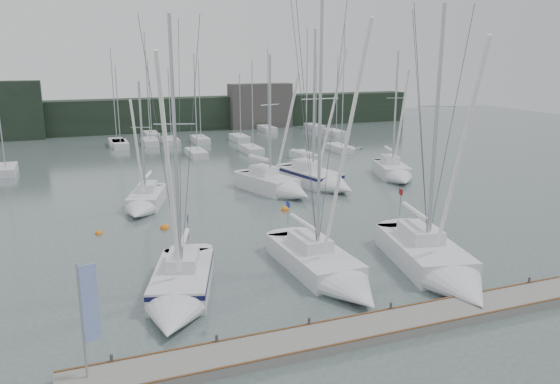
{
  "coord_description": "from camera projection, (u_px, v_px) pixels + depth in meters",
  "views": [
    {
      "loc": [
        -10.67,
        -23.12,
        11.44
      ],
      "look_at": [
        0.18,
        5.0,
        3.83
      ],
      "focal_mm": 35.0,
      "sensor_mm": 36.0,
      "label": 1
    }
  ],
  "objects": [
    {
      "name": "sailboat_near_center",
      "position": [
        332.0,
        273.0,
        28.09
      ],
      "size": [
        3.17,
        10.09,
        15.78
      ],
      "rotation": [
        0.0,
        0.0,
        0.03
      ],
      "color": "silver",
      "rests_on": "ground"
    },
    {
      "name": "sailboat_near_left",
      "position": [
        179.0,
        293.0,
        25.63
      ],
      "size": [
        5.16,
        8.89,
        14.12
      ],
      "rotation": [
        0.0,
        0.0,
        -0.31
      ],
      "color": "silver",
      "rests_on": "ground"
    },
    {
      "name": "sailboat_mid_e",
      "position": [
        395.0,
        173.0,
        51.39
      ],
      "size": [
        4.65,
        8.07,
        12.54
      ],
      "rotation": [
        0.0,
        0.0,
        -0.3
      ],
      "color": "silver",
      "rests_on": "ground"
    },
    {
      "name": "buoy_b",
      "position": [
        285.0,
        210.0,
        41.28
      ],
      "size": [
        0.63,
        0.63,
        0.63
      ],
      "primitive_type": "sphere",
      "color": "orange",
      "rests_on": "ground"
    },
    {
      "name": "dock_banner",
      "position": [
        87.0,
        310.0,
        18.72
      ],
      "size": [
        0.64,
        0.18,
        4.26
      ],
      "rotation": [
        0.0,
        0.0,
        0.21
      ],
      "color": "#A7A9AF",
      "rests_on": "dock"
    },
    {
      "name": "mast_forest",
      "position": [
        156.0,
        145.0,
        68.45
      ],
      "size": [
        55.52,
        27.93,
        14.89
      ],
      "color": "silver",
      "rests_on": "ground"
    },
    {
      "name": "sailboat_mid_c",
      "position": [
        278.0,
        187.0,
        45.92
      ],
      "size": [
        5.05,
        8.53,
        12.3
      ],
      "rotation": [
        0.0,
        0.0,
        0.32
      ],
      "color": "silver",
      "rests_on": "ground"
    },
    {
      "name": "dock",
      "position": [
        362.0,
        331.0,
        22.86
      ],
      "size": [
        24.0,
        2.0,
        0.4
      ],
      "primitive_type": "cube",
      "color": "slate",
      "rests_on": "ground"
    },
    {
      "name": "sailboat_near_right",
      "position": [
        440.0,
        268.0,
        28.58
      ],
      "size": [
        5.31,
        10.88,
        15.03
      ],
      "rotation": [
        0.0,
        0.0,
        -0.22
      ],
      "color": "silver",
      "rests_on": "ground"
    },
    {
      "name": "buoy_c",
      "position": [
        99.0,
        234.0,
        35.81
      ],
      "size": [
        0.49,
        0.49,
        0.49
      ],
      "primitive_type": "sphere",
      "color": "orange",
      "rests_on": "ground"
    },
    {
      "name": "seagull",
      "position": [
        352.0,
        149.0,
        27.71
      ],
      "size": [
        1.05,
        0.46,
        0.21
      ],
      "rotation": [
        0.0,
        0.0,
        -0.02
      ],
      "color": "white",
      "rests_on": "ground"
    },
    {
      "name": "buoy_a",
      "position": [
        165.0,
        229.0,
        36.92
      ],
      "size": [
        0.65,
        0.65,
        0.65
      ],
      "primitive_type": "sphere",
      "color": "orange",
      "rests_on": "ground"
    },
    {
      "name": "far_treeline",
      "position": [
        144.0,
        115.0,
        82.91
      ],
      "size": [
        90.0,
        4.0,
        5.0
      ],
      "primitive_type": "cube",
      "color": "black",
      "rests_on": "ground"
    },
    {
      "name": "sailboat_mid_b",
      "position": [
        143.0,
        204.0,
        41.16
      ],
      "size": [
        4.36,
        7.34,
        10.28
      ],
      "rotation": [
        0.0,
        0.0,
        -0.32
      ],
      "color": "silver",
      "rests_on": "ground"
    },
    {
      "name": "far_building_right",
      "position": [
        260.0,
        106.0,
        87.14
      ],
      "size": [
        10.0,
        3.0,
        7.0
      ],
      "primitive_type": "cube",
      "color": "#45433F",
      "rests_on": "ground"
    },
    {
      "name": "sailboat_mid_d",
      "position": [
        321.0,
        180.0,
        48.24
      ],
      "size": [
        4.85,
        9.3,
        14.49
      ],
      "rotation": [
        0.0,
        0.0,
        0.23
      ],
      "color": "silver",
      "rests_on": "ground"
    },
    {
      "name": "ground",
      "position": [
        312.0,
        289.0,
        27.43
      ],
      "size": [
        160.0,
        160.0,
        0.0
      ],
      "primitive_type": "plane",
      "color": "#4C5C59",
      "rests_on": "ground"
    }
  ]
}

